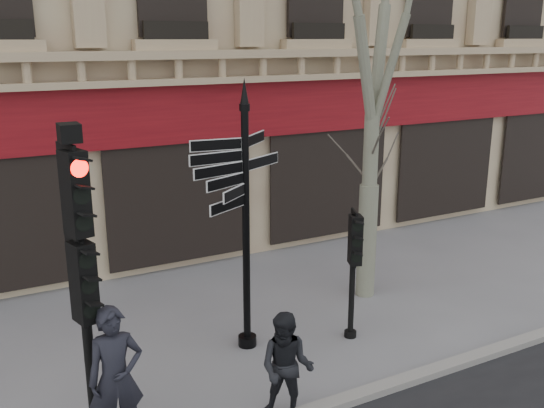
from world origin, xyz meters
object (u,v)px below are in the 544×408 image
at_px(traffic_signal_secondary, 353,253).
at_px(fingerpost, 245,173).
at_px(pedestrian_a, 116,378).
at_px(traffic_signal_main, 80,249).
at_px(pedestrian_b, 287,368).

bearing_deg(traffic_signal_secondary, fingerpost, -176.30).
bearing_deg(pedestrian_a, traffic_signal_main, 131.00).
distance_m(pedestrian_a, pedestrian_b, 2.28).
distance_m(traffic_signal_main, traffic_signal_secondary, 4.83).
bearing_deg(traffic_signal_secondary, pedestrian_b, -122.33).
xyz_separation_m(fingerpost, traffic_signal_secondary, (1.77, -0.59, -1.50)).
distance_m(traffic_signal_secondary, pedestrian_b, 2.83).
bearing_deg(traffic_signal_main, pedestrian_a, -68.34).
xyz_separation_m(fingerpost, pedestrian_b, (-0.44, -2.17, -2.29)).
bearing_deg(traffic_signal_secondary, traffic_signal_main, -149.65).
height_order(traffic_signal_main, pedestrian_a, traffic_signal_main).
bearing_deg(pedestrian_a, traffic_signal_secondary, 17.56).
distance_m(fingerpost, pedestrian_a, 3.75).
relative_size(traffic_signal_main, traffic_signal_secondary, 1.85).
height_order(fingerpost, pedestrian_b, fingerpost).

